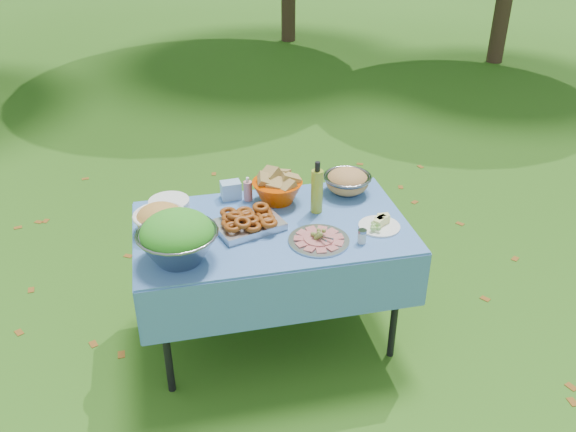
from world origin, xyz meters
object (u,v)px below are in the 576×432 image
Objects in this scene: bread_bowl at (277,186)px; pasta_bowl_steel at (347,181)px; salad_bowl at (178,238)px; charcuterie_platter at (319,235)px; plate_stack at (169,204)px; picnic_table at (273,283)px; oil_bottle at (317,187)px.

pasta_bowl_steel is (0.42, 0.02, -0.02)m from bread_bowl.
salad_bowl reaches higher than charcuterie_platter.
picnic_table is at bearing -30.03° from plate_stack.
oil_bottle reaches higher than plate_stack.
picnic_table is at bearing 23.84° from salad_bowl.
salad_bowl is 0.84m from oil_bottle.
pasta_bowl_steel reaches higher than charcuterie_platter.
oil_bottle is at bearing 22.51° from salad_bowl.
oil_bottle reaches higher than bread_bowl.
oil_bottle is (0.27, 0.10, 0.53)m from picnic_table.
plate_stack is at bearing 178.69° from pasta_bowl_steel.
bread_bowl reaches higher than picnic_table.
salad_bowl is 0.77m from bread_bowl.
pasta_bowl_steel is (1.01, 0.51, -0.06)m from salad_bowl.
salad_bowl is 1.36× the size of bread_bowl.
bread_bowl is 1.05× the size of pasta_bowl_steel.
picnic_table is 0.61m from oil_bottle.
plate_stack is 0.79× the size of bread_bowl.
salad_bowl reaches higher than pasta_bowl_steel.
bread_bowl reaches higher than pasta_bowl_steel.
charcuterie_platter is at bearing -34.96° from plate_stack.
bread_bowl is at bearing -177.23° from pasta_bowl_steel.
plate_stack is at bearing 92.49° from salad_bowl.
picnic_table is 5.05× the size of bread_bowl.
oil_bottle is (0.80, -0.21, 0.12)m from plate_stack.
plate_stack is 0.72× the size of charcuterie_platter.
bread_bowl is 0.95× the size of oil_bottle.
charcuterie_platter is at bearing -102.49° from oil_bottle.
plate_stack is 0.83× the size of pasta_bowl_steel.
salad_bowl is at bearing -87.51° from plate_stack.
plate_stack reaches higher than picnic_table.
picnic_table is 4.83× the size of oil_bottle.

